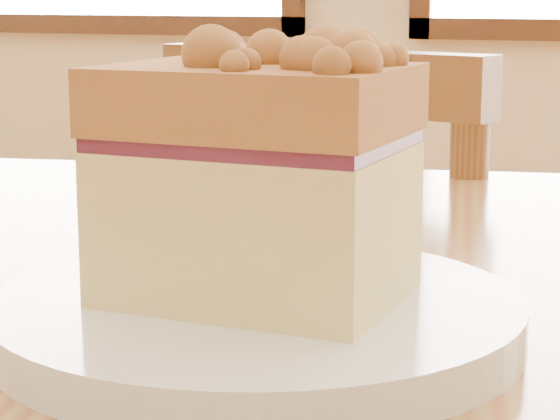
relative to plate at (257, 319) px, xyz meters
name	(u,v)px	position (x,y,z in m)	size (l,w,h in m)	color
plate	(257,319)	(0.00, 0.00, 0.00)	(0.24, 0.24, 0.02)	white
cake_slice	(253,168)	(0.00, 0.00, 0.07)	(0.14, 0.10, 0.12)	#F1D188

